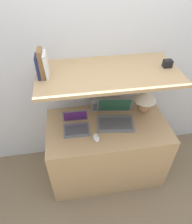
# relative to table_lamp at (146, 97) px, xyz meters

# --- Properties ---
(ground_plane) EXTENTS (12.00, 12.00, 0.00)m
(ground_plane) POSITION_rel_table_lamp_xyz_m (-0.42, -0.49, -0.94)
(ground_plane) COLOR #7A664C
(wall_back) EXTENTS (6.00, 0.05, 2.40)m
(wall_back) POSITION_rel_table_lamp_xyz_m (-0.42, 0.26, 0.26)
(wall_back) COLOR silver
(wall_back) RESTS_ON ground_plane
(desk) EXTENTS (1.22, 0.68, 0.75)m
(desk) POSITION_rel_table_lamp_xyz_m (-0.42, -0.15, -0.57)
(desk) COLOR tan
(desk) RESTS_ON ground_plane
(back_riser) EXTENTS (1.22, 0.04, 1.28)m
(back_riser) POSITION_rel_table_lamp_xyz_m (-0.42, 0.21, -0.30)
(back_riser) COLOR silver
(back_riser) RESTS_ON ground_plane
(shelf) EXTENTS (1.22, 0.61, 0.03)m
(shelf) POSITION_rel_table_lamp_xyz_m (-0.42, -0.07, 0.35)
(shelf) COLOR tan
(shelf) RESTS_ON back_riser
(table_lamp) EXTENTS (0.23, 0.23, 0.30)m
(table_lamp) POSITION_rel_table_lamp_xyz_m (0.00, 0.00, 0.00)
(table_lamp) COLOR #B27A4C
(table_lamp) RESTS_ON desk
(laptop_large) EXTENTS (0.41, 0.36, 0.23)m
(laptop_large) POSITION_rel_table_lamp_xyz_m (-0.33, -0.10, -0.15)
(laptop_large) COLOR slate
(laptop_large) RESTS_ON desk
(laptop_small) EXTENTS (0.25, 0.23, 0.17)m
(laptop_small) POSITION_rel_table_lamp_xyz_m (-0.73, -0.15, -0.16)
(laptop_small) COLOR slate
(laptop_small) RESTS_ON desk
(computer_mouse) EXTENTS (0.06, 0.11, 0.04)m
(computer_mouse) POSITION_rel_table_lamp_xyz_m (-0.56, -0.31, -0.18)
(computer_mouse) COLOR white
(computer_mouse) RESTS_ON desk
(router_box) EXTENTS (0.11, 0.07, 0.13)m
(router_box) POSITION_rel_table_lamp_xyz_m (-0.49, 0.11, -0.13)
(router_box) COLOR gray
(router_box) RESTS_ON desk
(book_navy) EXTENTS (0.02, 0.13, 0.19)m
(book_navy) POSITION_rel_table_lamp_xyz_m (-0.99, -0.07, 0.46)
(book_navy) COLOR navy
(book_navy) RESTS_ON shelf
(book_brown) EXTENTS (0.04, 0.13, 0.23)m
(book_brown) POSITION_rel_table_lamp_xyz_m (-0.96, -0.07, 0.48)
(book_brown) COLOR brown
(book_brown) RESTS_ON shelf
(book_white) EXTENTS (0.03, 0.15, 0.20)m
(book_white) POSITION_rel_table_lamp_xyz_m (-0.92, -0.07, 0.47)
(book_white) COLOR silver
(book_white) RESTS_ON shelf
(shelf_gadget) EXTENTS (0.07, 0.06, 0.07)m
(shelf_gadget) POSITION_rel_table_lamp_xyz_m (0.11, -0.07, 0.40)
(shelf_gadget) COLOR black
(shelf_gadget) RESTS_ON shelf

